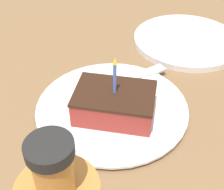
{
  "coord_description": "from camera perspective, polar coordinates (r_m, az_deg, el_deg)",
  "views": [
    {
      "loc": [
        -0.41,
        -0.07,
        0.41
      ],
      "look_at": [
        0.02,
        0.02,
        0.04
      ],
      "focal_mm": 50.0,
      "sensor_mm": 36.0,
      "label": 1
    }
  ],
  "objects": [
    {
      "name": "ground_plane",
      "position": [
        0.6,
        1.29,
        -5.83
      ],
      "size": [
        2.4,
        2.4,
        0.04
      ],
      "color": "brown",
      "rests_on": "ground"
    },
    {
      "name": "plate",
      "position": [
        0.6,
        0.0,
        -2.3
      ],
      "size": [
        0.29,
        0.29,
        0.01
      ],
      "color": "silver",
      "rests_on": "ground_plane"
    },
    {
      "name": "cake_slice",
      "position": [
        0.56,
        0.47,
        -1.48
      ],
      "size": [
        0.1,
        0.14,
        0.12
      ],
      "color": "#99332D",
      "rests_on": "plate"
    },
    {
      "name": "fork",
      "position": [
        0.65,
        3.73,
        2.95
      ],
      "size": [
        0.15,
        0.15,
        0.0
      ],
      "color": "silver",
      "rests_on": "plate"
    },
    {
      "name": "side_plate",
      "position": [
        0.83,
        13.45,
        9.7
      ],
      "size": [
        0.27,
        0.27,
        0.02
      ],
      "color": "silver",
      "rests_on": "ground_plane"
    }
  ]
}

